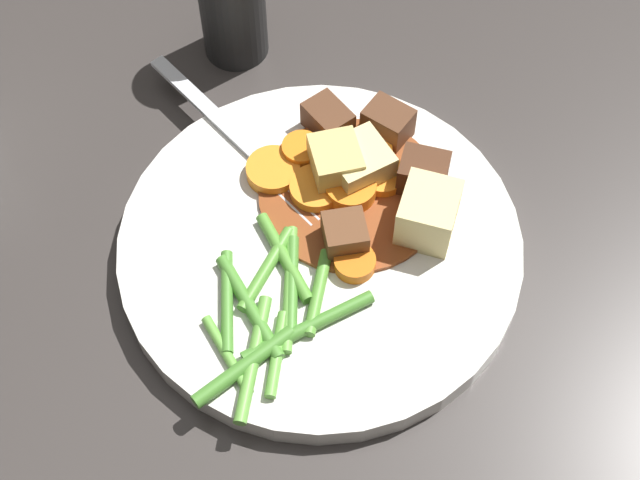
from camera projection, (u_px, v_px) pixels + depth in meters
ground_plane at (320, 254)px, 0.59m from camera, size 3.00×3.00×0.00m
dinner_plate at (320, 247)px, 0.58m from camera, size 0.25×0.25×0.02m
stew_sauce at (351, 193)px, 0.59m from camera, size 0.12×0.12×0.00m
carrot_slice_0 at (382, 177)px, 0.60m from camera, size 0.03×0.03×0.01m
carrot_slice_1 at (367, 152)px, 0.61m from camera, size 0.04×0.04×0.01m
carrot_slice_2 at (351, 190)px, 0.59m from camera, size 0.05×0.05×0.01m
carrot_slice_3 at (355, 263)px, 0.56m from camera, size 0.03×0.03×0.01m
carrot_slice_4 at (316, 189)px, 0.59m from camera, size 0.05×0.05×0.01m
carrot_slice_5 at (273, 171)px, 0.60m from camera, size 0.04×0.04×0.01m
carrot_slice_6 at (302, 151)px, 0.60m from camera, size 0.03×0.03×0.01m
potato_chunk_0 at (328, 163)px, 0.59m from camera, size 0.04×0.04×0.03m
potato_chunk_1 at (358, 164)px, 0.59m from camera, size 0.05×0.05×0.03m
potato_chunk_2 at (428, 214)px, 0.57m from camera, size 0.04×0.04×0.03m
meat_chunk_0 at (346, 229)px, 0.57m from camera, size 0.03×0.03×0.02m
meat_chunk_1 at (388, 124)px, 0.61m from camera, size 0.03×0.04×0.02m
meat_chunk_2 at (328, 120)px, 0.61m from camera, size 0.04×0.04×0.02m
meat_chunk_3 at (423, 174)px, 0.59m from camera, size 0.03×0.03×0.03m
green_bean_0 at (227, 301)px, 0.55m from camera, size 0.07×0.02×0.01m
green_bean_1 at (289, 288)px, 0.55m from camera, size 0.08×0.02×0.01m
green_bean_2 at (244, 366)px, 0.53m from camera, size 0.06×0.05×0.01m
green_bean_3 at (318, 292)px, 0.55m from camera, size 0.06×0.01×0.01m
green_bean_4 at (266, 269)px, 0.56m from camera, size 0.06×0.02×0.01m
green_bean_5 at (227, 355)px, 0.53m from camera, size 0.04×0.04×0.01m
green_bean_6 at (292, 285)px, 0.56m from camera, size 0.07×0.02×0.01m
green_bean_7 at (253, 359)px, 0.53m from camera, size 0.08×0.01×0.01m
green_bean_8 at (250, 307)px, 0.55m from camera, size 0.06×0.05×0.01m
green_bean_9 at (284, 258)px, 0.57m from camera, size 0.06×0.05×0.01m
green_bean_10 at (308, 327)px, 0.54m from camera, size 0.06×0.07×0.01m
green_bean_11 at (277, 354)px, 0.53m from camera, size 0.05×0.01×0.01m
fork at (241, 140)px, 0.61m from camera, size 0.12×0.15×0.00m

